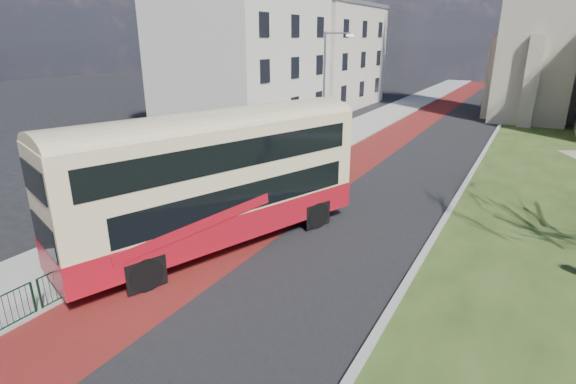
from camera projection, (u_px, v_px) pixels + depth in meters
The scene contains 11 objects.
ground at pixel (224, 265), 16.15m from camera, with size 160.00×160.00×0.00m, color black.
road_carriageway at pixel (411, 152), 31.97m from camera, with size 9.00×120.00×0.01m, color black.
bus_lane at pixel (374, 148), 33.21m from camera, with size 3.40×120.00×0.01m, color #591414.
pavement_west at pixel (327, 142), 34.94m from camera, with size 4.00×120.00×0.12m, color gray.
kerb_west at pixel (352, 144), 34.02m from camera, with size 0.25×120.00×0.13m, color #999993.
kerb_east at pixel (484, 153), 31.48m from camera, with size 0.25×80.00×0.13m, color #999993.
pedestrian_railing at pixel (225, 203), 20.63m from camera, with size 0.07×24.00×1.12m.
street_block_near at pixel (244, 53), 38.63m from camera, with size 10.30×14.30×13.00m.
street_block_far at pixel (322, 55), 52.09m from camera, with size 10.30×16.30×11.50m.
streetlamp at pixel (326, 85), 31.51m from camera, with size 2.13×0.18×8.00m.
bus at pixel (216, 175), 16.78m from camera, with size 6.68×12.27×5.03m.
Camera 1 is at (9.02, -11.47, 7.74)m, focal length 28.00 mm.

